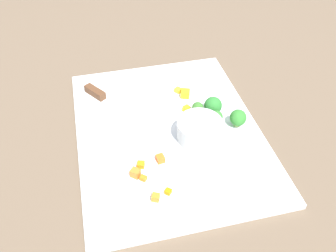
# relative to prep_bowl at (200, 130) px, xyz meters

# --- Properties ---
(ground_plane) EXTENTS (4.00, 4.00, 0.00)m
(ground_plane) POSITION_rel_prep_bowl_xyz_m (0.04, 0.06, -0.04)
(ground_plane) COLOR brown
(cutting_board) EXTENTS (0.51, 0.40, 0.01)m
(cutting_board) POSITION_rel_prep_bowl_xyz_m (0.04, 0.06, -0.03)
(cutting_board) COLOR white
(cutting_board) RESTS_ON ground_plane
(prep_bowl) EXTENTS (0.10, 0.10, 0.05)m
(prep_bowl) POSITION_rel_prep_bowl_xyz_m (0.00, 0.00, 0.00)
(prep_bowl) COLOR #B5BDBB
(prep_bowl) RESTS_ON cutting_board
(chef_knife) EXTENTS (0.29, 0.21, 0.02)m
(chef_knife) POSITION_rel_prep_bowl_xyz_m (0.14, 0.16, -0.02)
(chef_knife) COLOR silver
(chef_knife) RESTS_ON cutting_board
(carrot_dice_0) EXTENTS (0.02, 0.02, 0.02)m
(carrot_dice_0) POSITION_rel_prep_bowl_xyz_m (-0.07, 0.15, -0.01)
(carrot_dice_0) COLOR orange
(carrot_dice_0) RESTS_ON cutting_board
(carrot_dice_1) EXTENTS (0.02, 0.02, 0.01)m
(carrot_dice_1) POSITION_rel_prep_bowl_xyz_m (-0.13, 0.10, -0.02)
(carrot_dice_1) COLOR orange
(carrot_dice_1) RESTS_ON cutting_board
(carrot_dice_2) EXTENTS (0.02, 0.02, 0.01)m
(carrot_dice_2) POSITION_rel_prep_bowl_xyz_m (-0.04, 0.10, -0.02)
(carrot_dice_2) COLOR orange
(carrot_dice_2) RESTS_ON cutting_board
(carrot_dice_3) EXTENTS (0.02, 0.02, 0.01)m
(carrot_dice_3) POSITION_rel_prep_bowl_xyz_m (-0.08, 0.14, -0.02)
(carrot_dice_3) COLOR orange
(carrot_dice_3) RESTS_ON cutting_board
(carrot_dice_4) EXTENTS (0.02, 0.02, 0.01)m
(carrot_dice_4) POSITION_rel_prep_bowl_xyz_m (-0.13, 0.12, -0.02)
(carrot_dice_4) COLOR orange
(carrot_dice_4) RESTS_ON cutting_board
(carrot_dice_5) EXTENTS (0.02, 0.02, 0.01)m
(carrot_dice_5) POSITION_rel_prep_bowl_xyz_m (-0.05, 0.14, -0.02)
(carrot_dice_5) COLOR orange
(carrot_dice_5) RESTS_ON cutting_board
(pepper_dice_0) EXTENTS (0.02, 0.02, 0.01)m
(pepper_dice_0) POSITION_rel_prep_bowl_xyz_m (0.09, 0.00, -0.02)
(pepper_dice_0) COLOR yellow
(pepper_dice_0) RESTS_ON cutting_board
(pepper_dice_1) EXTENTS (0.02, 0.02, 0.01)m
(pepper_dice_1) POSITION_rel_prep_bowl_xyz_m (0.17, 0.00, -0.02)
(pepper_dice_1) COLOR yellow
(pepper_dice_1) RESTS_ON cutting_board
(pepper_dice_2) EXTENTS (0.03, 0.03, 0.02)m
(pepper_dice_2) POSITION_rel_prep_bowl_xyz_m (0.15, -0.01, -0.01)
(pepper_dice_2) COLOR yellow
(pepper_dice_2) RESTS_ON cutting_board
(pepper_dice_3) EXTENTS (0.01, 0.01, 0.01)m
(pepper_dice_3) POSITION_rel_prep_bowl_xyz_m (0.09, -0.02, -0.02)
(pepper_dice_3) COLOR yellow
(pepper_dice_3) RESTS_ON cutting_board
(pepper_dice_4) EXTENTS (0.02, 0.02, 0.01)m
(pepper_dice_4) POSITION_rel_prep_bowl_xyz_m (0.07, -0.01, -0.02)
(pepper_dice_4) COLOR yellow
(pepper_dice_4) RESTS_ON cutting_board
(broccoli_floret_0) EXTENTS (0.03, 0.03, 0.03)m
(broccoli_floret_0) POSITION_rel_prep_bowl_xyz_m (0.08, -0.02, -0.00)
(broccoli_floret_0) COLOR #87BF6B
(broccoli_floret_0) RESTS_ON cutting_board
(broccoli_floret_1) EXTENTS (0.04, 0.04, 0.04)m
(broccoli_floret_1) POSITION_rel_prep_bowl_xyz_m (0.08, -0.06, -0.00)
(broccoli_floret_1) COLOR #96B460
(broccoli_floret_1) RESTS_ON cutting_board
(broccoli_floret_2) EXTENTS (0.04, 0.04, 0.04)m
(broccoli_floret_2) POSITION_rel_prep_bowl_xyz_m (0.02, -0.09, -0.00)
(broccoli_floret_2) COLOR #8FAB57
(broccoli_floret_2) RESTS_ON cutting_board
(broccoli_floret_3) EXTENTS (0.03, 0.03, 0.04)m
(broccoli_floret_3) POSITION_rel_prep_bowl_xyz_m (0.03, -0.05, -0.00)
(broccoli_floret_3) COLOR #8DBD64
(broccoli_floret_3) RESTS_ON cutting_board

